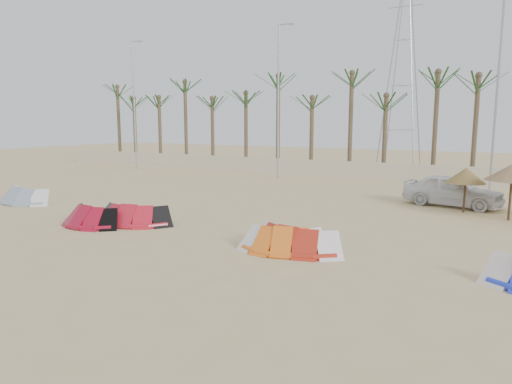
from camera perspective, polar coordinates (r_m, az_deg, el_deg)
The scene contains 15 objects.
ground at distance 14.07m, azimuth -12.17°, elevation -8.50°, with size 120.00×120.00×0.00m, color #DFBE86.
boundary_wall at distance 33.43m, azimuth 13.54°, elevation 2.53°, with size 60.00×0.30×1.30m, color beige.
palm_line at distance 34.61m, azimuth 15.67°, elevation 12.26°, with size 52.00×4.00×7.70m.
lamp_a at distance 41.73m, azimuth -14.95°, elevation 10.70°, with size 1.25×0.14×11.00m.
lamp_b at distance 33.57m, azimuth 2.85°, elevation 11.53°, with size 1.25×0.14×11.00m.
lamp_c at distance 30.08m, azimuth 27.97°, elevation 10.87°, with size 1.25×0.14×11.00m.
pylon at distance 39.06m, azimuth 17.32°, elevation 2.28°, with size 3.00×3.00×14.00m, color #A5A8AD, non-canonical shape.
kite_grey at distance 26.47m, azimuth -26.49°, elevation -0.23°, with size 3.55×1.65×0.90m.
kite_red_left at distance 19.57m, azimuth -19.51°, elevation -2.69°, with size 2.98×1.63×0.90m.
kite_red_mid at distance 19.41m, azimuth -14.58°, elevation -2.55°, with size 3.59×2.13×0.90m.
kite_red_right at distance 15.07m, azimuth 5.02°, elevation -5.51°, with size 3.52×1.88×0.90m.
kite_orange at distance 14.88m, azimuth 4.02°, elevation -5.70°, with size 3.19×2.15×0.90m.
parasol_left at distance 22.87m, azimuth 24.75°, elevation 1.88°, with size 1.77×1.77×2.07m.
parasol_mid at distance 21.84m, azimuth 29.39°, elevation 2.15°, with size 2.16×2.16×2.40m.
car at distance 24.43m, azimuth 23.38°, elevation 0.17°, with size 1.86×4.63×1.58m, color white.
Camera 1 is at (8.97, -10.02, 4.12)m, focal length 32.00 mm.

